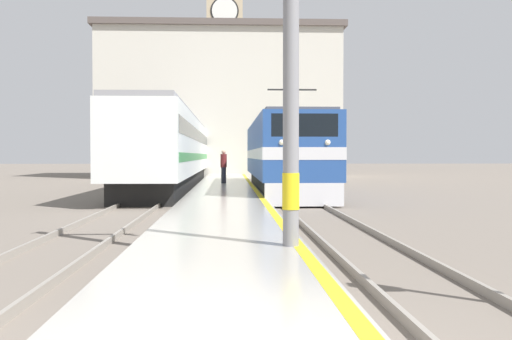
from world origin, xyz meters
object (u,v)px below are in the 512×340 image
Objects in this scene: clock_tower at (225,59)px; person_on_platform at (224,165)px; passenger_train at (188,151)px; locomotive_train at (283,155)px; catenary_mast at (294,9)px.

person_on_platform is at bearing -89.77° from clock_tower.
clock_tower is at bearing 79.87° from passenger_train.
locomotive_train is 35.11m from clock_tower.
person_on_platform is at bearing 93.43° from catenary_mast.
passenger_train is 2.38× the size of clock_tower.
clock_tower is (-0.12, 30.32, 10.53)m from person_on_platform.
locomotive_train is at bearing -72.08° from passenger_train.
catenary_mast is 53.14m from clock_tower.
person_on_platform is 0.08× the size of clock_tower.
passenger_train is 15.03m from person_on_platform.
passenger_train is 29.50× the size of person_on_platform.
person_on_platform is at bearing 132.00° from locomotive_train.
passenger_train is 18.56m from clock_tower.
passenger_train is 6.70× the size of catenary_mast.
clock_tower is at bearing 91.58° from catenary_mast.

